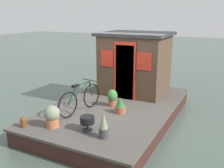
{
  "coord_description": "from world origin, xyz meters",
  "views": [
    {
      "loc": [
        -6.33,
        -3.1,
        3.07
      ],
      "look_at": [
        -0.2,
        0.0,
        1.16
      ],
      "focal_mm": 40.59,
      "sensor_mm": 36.0,
      "label": 1
    }
  ],
  "objects_px": {
    "bicycle": "(80,99)",
    "charcoal_grill": "(87,121)",
    "potted_plant_thyme": "(120,106)",
    "potted_plant_basil": "(104,126)",
    "potted_plant_geranium": "(112,97)",
    "mooring_bollard": "(23,122)",
    "houseboat_cabin": "(135,63)",
    "potted_plant_rosemary": "(52,116)"
  },
  "relations": [
    {
      "from": "bicycle",
      "to": "charcoal_grill",
      "type": "bearing_deg",
      "value": -138.88
    },
    {
      "from": "potted_plant_rosemary",
      "to": "mooring_bollard",
      "type": "xyz_separation_m",
      "value": [
        -0.32,
        0.61,
        -0.15
      ]
    },
    {
      "from": "potted_plant_thyme",
      "to": "potted_plant_geranium",
      "type": "distance_m",
      "value": 0.59
    },
    {
      "from": "bicycle",
      "to": "charcoal_grill",
      "type": "height_order",
      "value": "bicycle"
    },
    {
      "from": "potted_plant_thyme",
      "to": "potted_plant_geranium",
      "type": "relative_size",
      "value": 0.87
    },
    {
      "from": "bicycle",
      "to": "mooring_bollard",
      "type": "bearing_deg",
      "value": 154.82
    },
    {
      "from": "bicycle",
      "to": "potted_plant_basil",
      "type": "height_order",
      "value": "bicycle"
    },
    {
      "from": "houseboat_cabin",
      "to": "potted_plant_geranium",
      "type": "distance_m",
      "value": 1.78
    },
    {
      "from": "potted_plant_thyme",
      "to": "potted_plant_geranium",
      "type": "bearing_deg",
      "value": 48.17
    },
    {
      "from": "potted_plant_rosemary",
      "to": "charcoal_grill",
      "type": "bearing_deg",
      "value": -75.65
    },
    {
      "from": "houseboat_cabin",
      "to": "charcoal_grill",
      "type": "distance_m",
      "value": 3.41
    },
    {
      "from": "charcoal_grill",
      "to": "bicycle",
      "type": "bearing_deg",
      "value": 41.12
    },
    {
      "from": "houseboat_cabin",
      "to": "potted_plant_thyme",
      "type": "xyz_separation_m",
      "value": [
        -1.99,
        -0.39,
        -0.82
      ]
    },
    {
      "from": "bicycle",
      "to": "potted_plant_geranium",
      "type": "distance_m",
      "value": 1.0
    },
    {
      "from": "potted_plant_basil",
      "to": "houseboat_cabin",
      "type": "bearing_deg",
      "value": 11.04
    },
    {
      "from": "houseboat_cabin",
      "to": "charcoal_grill",
      "type": "height_order",
      "value": "houseboat_cabin"
    },
    {
      "from": "potted_plant_thyme",
      "to": "potted_plant_rosemary",
      "type": "relative_size",
      "value": 0.8
    },
    {
      "from": "potted_plant_geranium",
      "to": "charcoal_grill",
      "type": "height_order",
      "value": "potted_plant_geranium"
    },
    {
      "from": "houseboat_cabin",
      "to": "potted_plant_geranium",
      "type": "bearing_deg",
      "value": 178.15
    },
    {
      "from": "potted_plant_geranium",
      "to": "mooring_bollard",
      "type": "bearing_deg",
      "value": 151.28
    },
    {
      "from": "potted_plant_thyme",
      "to": "potted_plant_rosemary",
      "type": "distance_m",
      "value": 1.87
    },
    {
      "from": "charcoal_grill",
      "to": "mooring_bollard",
      "type": "relative_size",
      "value": 1.32
    },
    {
      "from": "potted_plant_rosemary",
      "to": "potted_plant_basil",
      "type": "relative_size",
      "value": 0.93
    },
    {
      "from": "potted_plant_thyme",
      "to": "mooring_bollard",
      "type": "bearing_deg",
      "value": 138.04
    },
    {
      "from": "potted_plant_thyme",
      "to": "charcoal_grill",
      "type": "xyz_separation_m",
      "value": [
        -1.32,
        0.22,
        0.04
      ]
    },
    {
      "from": "bicycle",
      "to": "mooring_bollard",
      "type": "xyz_separation_m",
      "value": [
        -1.43,
        0.67,
        -0.25
      ]
    },
    {
      "from": "potted_plant_thyme",
      "to": "potted_plant_rosemary",
      "type": "xyz_separation_m",
      "value": [
        -1.54,
        1.06,
        0.08
      ]
    },
    {
      "from": "potted_plant_thyme",
      "to": "potted_plant_basil",
      "type": "xyz_separation_m",
      "value": [
        -1.47,
        -0.29,
        0.07
      ]
    },
    {
      "from": "houseboat_cabin",
      "to": "mooring_bollard",
      "type": "distance_m",
      "value": 4.16
    },
    {
      "from": "potted_plant_geranium",
      "to": "potted_plant_rosemary",
      "type": "xyz_separation_m",
      "value": [
        -1.93,
        0.63,
        0.02
      ]
    },
    {
      "from": "houseboat_cabin",
      "to": "potted_plant_thyme",
      "type": "height_order",
      "value": "houseboat_cabin"
    },
    {
      "from": "potted_plant_geranium",
      "to": "potted_plant_basil",
      "type": "distance_m",
      "value": 2.0
    },
    {
      "from": "houseboat_cabin",
      "to": "mooring_bollard",
      "type": "height_order",
      "value": "houseboat_cabin"
    },
    {
      "from": "potted_plant_basil",
      "to": "charcoal_grill",
      "type": "relative_size",
      "value": 1.69
    },
    {
      "from": "potted_plant_geranium",
      "to": "charcoal_grill",
      "type": "relative_size",
      "value": 1.45
    },
    {
      "from": "houseboat_cabin",
      "to": "potted_plant_geranium",
      "type": "height_order",
      "value": "houseboat_cabin"
    },
    {
      "from": "houseboat_cabin",
      "to": "mooring_bollard",
      "type": "xyz_separation_m",
      "value": [
        -3.86,
        1.29,
        -0.89
      ]
    },
    {
      "from": "potted_plant_thyme",
      "to": "mooring_bollard",
      "type": "xyz_separation_m",
      "value": [
        -1.86,
        1.67,
        -0.07
      ]
    },
    {
      "from": "potted_plant_geranium",
      "to": "potted_plant_rosemary",
      "type": "bearing_deg",
      "value": 162.0
    },
    {
      "from": "potted_plant_geranium",
      "to": "mooring_bollard",
      "type": "distance_m",
      "value": 2.57
    },
    {
      "from": "potted_plant_basil",
      "to": "charcoal_grill",
      "type": "height_order",
      "value": "potted_plant_basil"
    },
    {
      "from": "mooring_bollard",
      "to": "bicycle",
      "type": "bearing_deg",
      "value": -25.18
    }
  ]
}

